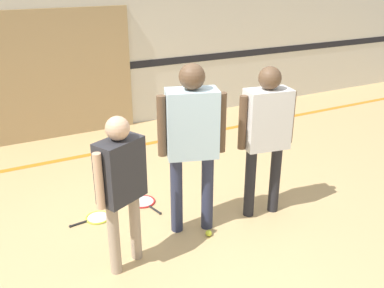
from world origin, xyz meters
The scene contains 11 objects.
ground_plane centered at (0.00, 0.00, 0.00)m, with size 16.00×16.00×0.00m, color tan.
wall_back centered at (0.00, 3.51, 1.60)m, with size 16.00×0.07×3.20m.
wall_panel centered at (-0.45, 3.45, 0.99)m, with size 2.38×0.05×1.99m.
floor_stripe centered at (0.00, 2.50, 0.00)m, with size 14.40×0.10×0.01m.
person_instructor centered at (0.19, 0.14, 1.08)m, with size 0.64×0.40×1.75m.
person_student_left centered at (-0.62, -0.11, 0.89)m, with size 0.50×0.38×1.45m.
person_student_right centered at (1.02, 0.06, 1.02)m, with size 0.62×0.32×1.65m.
racket_spare_on_floor centered at (-0.08, 0.86, 0.01)m, with size 0.36×0.53×0.03m.
racket_second_spare centered at (-0.66, 0.78, 0.01)m, with size 0.47×0.30×0.03m.
tennis_ball_near_instructor centered at (0.27, -0.07, 0.03)m, with size 0.07×0.07×0.07m, color #CCE038.
tennis_ball_by_spare_racket centered at (-0.21, 1.02, 0.03)m, with size 0.07×0.07×0.07m, color #CCE038.
Camera 1 is at (-1.57, -3.25, 2.56)m, focal length 40.00 mm.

